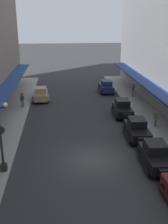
# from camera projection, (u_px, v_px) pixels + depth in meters

# --- Properties ---
(ground_plane) EXTENTS (200.00, 200.00, 0.00)m
(ground_plane) POSITION_uv_depth(u_px,v_px,m) (91.00, 159.00, 20.75)
(ground_plane) COLOR #2D2D30
(parked_car_0) EXTENTS (2.26, 4.30, 1.84)m
(parked_car_0) POSITION_uv_depth(u_px,v_px,m) (122.00, 108.00, 29.67)
(parked_car_0) COLOR black
(parked_car_0) RESTS_ON ground
(parked_car_2) EXTENTS (2.28, 4.31, 1.84)m
(parked_car_2) POSITION_uv_depth(u_px,v_px,m) (156.00, 155.00, 19.49)
(parked_car_2) COLOR black
(parked_car_2) RESTS_ON ground
(parked_car_3) EXTENTS (2.21, 4.28, 1.84)m
(parked_car_3) POSITION_uv_depth(u_px,v_px,m) (106.00, 86.00, 39.01)
(parked_car_3) COLOR #19234C
(parked_car_3) RESTS_ON ground
(parked_car_4) EXTENTS (2.29, 4.31, 1.84)m
(parked_car_4) POSITION_uv_depth(u_px,v_px,m) (137.00, 129.00, 24.08)
(parked_car_4) COLOR black
(parked_car_4) RESTS_ON ground
(parked_car_5) EXTENTS (2.29, 4.31, 1.84)m
(parked_car_5) POSITION_uv_depth(u_px,v_px,m) (41.00, 94.00, 35.17)
(parked_car_5) COLOR #997F5B
(parked_car_5) RESTS_ON ground
(lamp_post_with_clock) EXTENTS (1.42, 0.44, 5.16)m
(lamp_post_with_clock) POSITION_uv_depth(u_px,v_px,m) (0.00, 134.00, 18.06)
(lamp_post_with_clock) COLOR black
(lamp_post_with_clock) RESTS_ON sidewalk_left
(pedestrian_0) EXTENTS (0.36, 0.28, 1.67)m
(pedestrian_0) POSITION_uv_depth(u_px,v_px,m) (23.00, 100.00, 32.31)
(pedestrian_0) COLOR #4C4238
(pedestrian_0) RESTS_ON sidewalk_left
(pedestrian_1) EXTENTS (0.36, 0.28, 1.67)m
(pedestrian_1) POSITION_uv_depth(u_px,v_px,m) (22.00, 101.00, 31.99)
(pedestrian_1) COLOR slate
(pedestrian_1) RESTS_ON sidewalk_left
(pedestrian_3) EXTENTS (0.36, 0.24, 1.64)m
(pedestrian_3) POSITION_uv_depth(u_px,v_px,m) (156.00, 119.00, 26.32)
(pedestrian_3) COLOR slate
(pedestrian_3) RESTS_ON sidewalk_right
(pedestrian_4) EXTENTS (0.36, 0.28, 1.67)m
(pedestrian_4) POSITION_uv_depth(u_px,v_px,m) (133.00, 90.00, 36.60)
(pedestrian_4) COLOR slate
(pedestrian_4) RESTS_ON sidewalk_right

